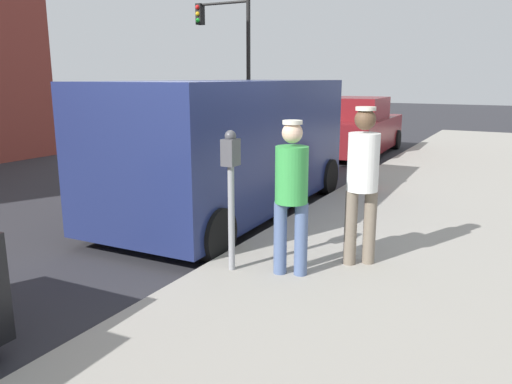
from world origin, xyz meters
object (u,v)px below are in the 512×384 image
parked_van (231,144)px  traffic_light_corner (229,43)px  pedestrian_in_white (363,176)px  parked_sedan_ahead (355,129)px  pedestrian_in_green (291,189)px  fire_hydrant (367,166)px  parking_meter_near (231,177)px

parked_van → traffic_light_corner: 12.62m
pedestrian_in_white → traffic_light_corner: bearing=126.7°
parked_van → parked_sedan_ahead: 7.29m
parked_van → pedestrian_in_green: bearing=-47.3°
pedestrian_in_green → traffic_light_corner: bearing=123.6°
pedestrian_in_green → fire_hydrant: size_ratio=1.90×
pedestrian_in_white → traffic_light_corner: traffic_light_corner is taller
parked_sedan_ahead → fire_hydrant: bearing=-69.9°
parked_sedan_ahead → fire_hydrant: size_ratio=5.20×
parked_van → traffic_light_corner: traffic_light_corner is taller
pedestrian_in_white → parked_sedan_ahead: bearing=107.9°
traffic_light_corner → fire_hydrant: size_ratio=6.05×
pedestrian_in_green → parked_sedan_ahead: size_ratio=0.36×
pedestrian_in_white → fire_hydrant: (-1.06, 3.93, -0.59)m
pedestrian_in_green → pedestrian_in_white: bearing=49.9°
fire_hydrant → pedestrian_in_green: bearing=-83.6°
pedestrian_in_green → parked_van: size_ratio=0.31×
parking_meter_near → parked_van: 2.90m
parking_meter_near → parked_van: parked_van is taller
parking_meter_near → pedestrian_in_white: bearing=35.9°
parked_sedan_ahead → pedestrian_in_white: bearing=-72.1°
parked_van → traffic_light_corner: size_ratio=1.01×
pedestrian_in_white → parked_sedan_ahead: pedestrian_in_white is taller
pedestrian_in_white → fire_hydrant: pedestrian_in_white is taller
parking_meter_near → fire_hydrant: bearing=88.8°
parked_sedan_ahead → parking_meter_near: bearing=-80.0°
pedestrian_in_green → fire_hydrant: pedestrian_in_green is taller
pedestrian_in_white → parked_van: bearing=148.4°
pedestrian_in_green → parked_van: (-2.11, 2.29, 0.08)m
traffic_light_corner → fire_hydrant: bearing=-45.8°
parking_meter_near → pedestrian_in_green: size_ratio=0.93×
parking_meter_near → pedestrian_in_green: pedestrian_in_green is taller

